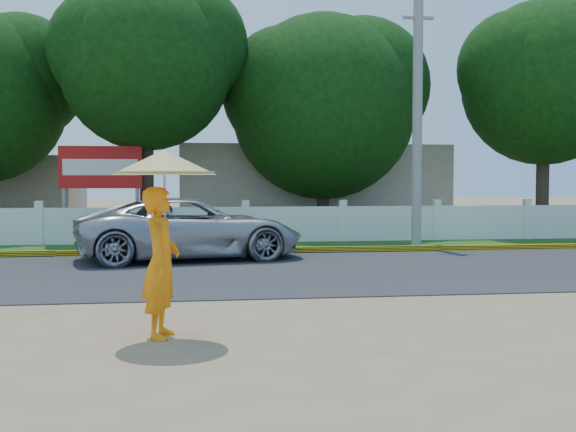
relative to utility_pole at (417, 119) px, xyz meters
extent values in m
plane|color=#9E8460|center=(-4.77, -9.44, -3.65)|extent=(120.00, 120.00, 0.00)
cube|color=#38383A|center=(-4.77, -4.94, -3.64)|extent=(60.00, 7.00, 0.02)
cube|color=#2D601E|center=(-4.77, 0.31, -3.63)|extent=(60.00, 3.50, 0.03)
cube|color=yellow|center=(-4.77, -1.39, -3.57)|extent=(40.00, 0.18, 0.16)
cube|color=silver|center=(-4.77, 1.76, -3.10)|extent=(40.00, 0.10, 1.10)
cube|color=#B7AD99|center=(-1.77, 8.56, -2.05)|extent=(10.00, 6.00, 3.20)
cylinder|color=gray|center=(0.00, 0.00, 0.00)|extent=(0.28, 0.28, 7.29)
imported|color=#ABADB3|center=(-6.45, -2.52, -2.90)|extent=(5.76, 3.48, 1.49)
imported|color=orange|center=(-6.84, -11.00, -2.72)|extent=(0.55, 0.74, 1.85)
cylinder|color=gray|center=(-6.79, -11.00, -2.00)|extent=(0.03, 0.03, 1.20)
cone|color=tan|center=(-6.79, -11.00, -1.49)|extent=(1.27, 1.27, 0.31)
cylinder|color=gray|center=(-10.24, 2.86, -2.65)|extent=(0.12, 0.12, 2.00)
cylinder|color=gray|center=(-8.04, 2.86, -2.65)|extent=(0.12, 0.12, 2.00)
cube|color=red|center=(-9.14, 2.86, -1.35)|extent=(2.50, 0.12, 1.30)
cube|color=silver|center=(-9.14, 2.80, -1.35)|extent=(2.25, 0.02, 0.49)
cylinder|color=#473828|center=(-1.80, 4.87, -2.31)|extent=(0.44, 0.44, 2.67)
sphere|color=#13410F|center=(-1.80, 4.87, 0.80)|extent=(6.42, 6.42, 6.42)
cylinder|color=#473828|center=(5.66, 3.54, -1.80)|extent=(0.44, 0.44, 3.68)
sphere|color=#13410F|center=(5.66, 3.54, 1.59)|extent=(5.65, 5.65, 5.65)
cylinder|color=#473828|center=(-7.78, 3.49, -1.62)|extent=(0.44, 0.44, 4.06)
sphere|color=#13410F|center=(-7.78, 3.49, 1.91)|extent=(5.46, 5.46, 5.46)
camera|label=1|loc=(-6.53, -19.91, -1.69)|focal=45.00mm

